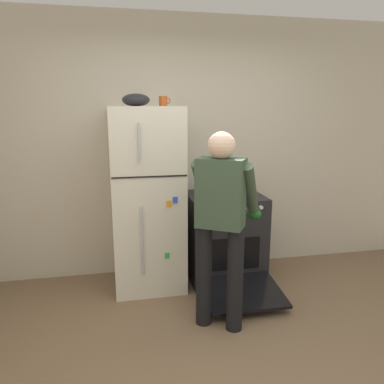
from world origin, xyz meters
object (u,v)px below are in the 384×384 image
refrigerator (147,199)px  stove_range (225,238)px  mixing_bowl (136,100)px  pepper_mill (246,182)px  red_pot (211,191)px  coffee_mug (163,101)px  person_cook (221,215)px

refrigerator → stove_range: size_ratio=1.47×
refrigerator → mixing_bowl: mixing_bowl is taller
refrigerator → pepper_mill: refrigerator is taller
refrigerator → mixing_bowl: 0.95m
stove_range → mixing_bowl: mixing_bowl is taller
stove_range → red_pot: size_ratio=3.53×
coffee_mug → pepper_mill: size_ratio=0.68×
coffee_mug → pepper_mill: bearing=9.3°
stove_range → refrigerator: bearing=178.7°
mixing_bowl → coffee_mug: bearing=10.8°
red_pot → mixing_bowl: (-0.72, 0.05, 0.88)m
coffee_mug → refrigerator: bearing=-164.6°
pepper_mill → red_pot: bearing=-151.5°
pepper_mill → stove_range: bearing=-144.0°
person_cook → stove_range: bearing=71.2°
coffee_mug → mixing_bowl: 0.27m
stove_range → person_cook: 1.04m
stove_range → red_pot: (-0.16, -0.03, 0.52)m
person_cook → red_pot: person_cook is taller
red_pot → coffee_mug: 0.99m
red_pot → pepper_mill: 0.52m
red_pot → pepper_mill: size_ratio=2.09×
refrigerator → coffee_mug: 0.96m
person_cook → mixing_bowl: mixing_bowl is taller
mixing_bowl → stove_range: bearing=-1.2°
red_pot → mixing_bowl: size_ratio=1.33×
mixing_bowl → red_pot: bearing=-4.0°
refrigerator → red_pot: size_ratio=5.19×
stove_range → person_cook: bearing=-108.8°
refrigerator → mixing_bowl: size_ratio=6.92×
refrigerator → person_cook: refrigerator is taller
coffee_mug → pepper_mill: (0.92, 0.15, -0.85)m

